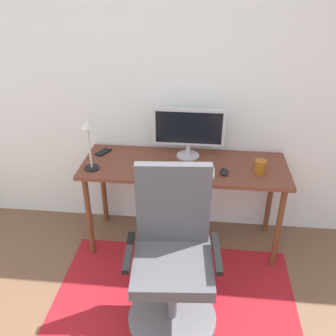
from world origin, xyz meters
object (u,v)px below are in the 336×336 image
desk (184,173)px  cell_phone (103,152)px  monitor (189,129)px  office_chair (173,267)px  keyboard (185,171)px  desk_lamp (88,136)px  coffee_cup (260,167)px  computer_mouse (224,172)px

desk → cell_phone: cell_phone is taller
monitor → office_chair: bearing=-92.7°
desk → monitor: (0.02, 0.14, 0.31)m
keyboard → office_chair: office_chair is taller
desk_lamp → coffee_cup: bearing=2.9°
keyboard → monitor: bearing=87.8°
office_chair → monitor: bearing=82.4°
cell_phone → monitor: bearing=24.7°
monitor → desk_lamp: monitor is taller
monitor → office_chair: size_ratio=0.51×
desk → keyboard: (0.01, -0.13, 0.09)m
computer_mouse → cell_phone: computer_mouse is taller
keyboard → computer_mouse: computer_mouse is taller
monitor → cell_phone: (-0.69, -0.01, -0.23)m
computer_mouse → office_chair: 0.80m
coffee_cup → keyboard: bearing=-175.1°
coffee_cup → monitor: bearing=157.8°
desk → monitor: monitor is taller
keyboard → office_chair: (-0.03, -0.63, -0.34)m
office_chair → computer_mouse: bearing=59.0°
desk → desk_lamp: (-0.68, -0.14, 0.35)m
desk → desk_lamp: 0.78m
monitor → cell_phone: bearing=-179.4°
coffee_cup → cell_phone: size_ratio=0.75×
monitor → keyboard: size_ratio=1.27×
desk → office_chair: bearing=-91.3°
desk_lamp → office_chair: bearing=-42.8°
keyboard → desk_lamp: desk_lamp is taller
coffee_cup → cell_phone: (-1.23, 0.21, -0.05)m
cell_phone → desk_lamp: (-0.02, -0.27, 0.26)m
monitor → desk_lamp: 0.76m
computer_mouse → desk_lamp: bearing=-178.4°
monitor → coffee_cup: 0.60m
coffee_cup → cell_phone: coffee_cup is taller
desk → cell_phone: size_ratio=11.23×
coffee_cup → cell_phone: 1.24m
desk → computer_mouse: (0.30, -0.11, 0.10)m
desk → coffee_cup: size_ratio=14.95×
coffee_cup → desk_lamp: size_ratio=0.27×
desk → coffee_cup: coffee_cup is taller
monitor → coffee_cup: size_ratio=5.21×
desk → desk_lamp: bearing=-168.4°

